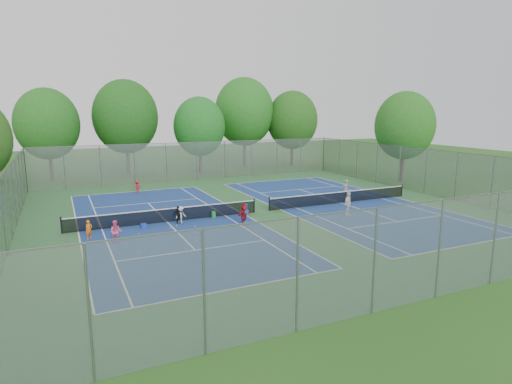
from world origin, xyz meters
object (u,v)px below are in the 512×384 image
at_px(instructor, 346,189).
at_px(ball_crate, 144,226).
at_px(net_right, 341,198).
at_px(net_left, 167,216).
at_px(ball_hopper, 213,215).

bearing_deg(instructor, ball_crate, 2.26).
bearing_deg(ball_crate, net_right, 2.96).
xyz_separation_m(net_left, ball_hopper, (3.16, -0.28, -0.22)).
height_order(net_right, ball_hopper, net_right).
xyz_separation_m(net_right, ball_crate, (-15.68, -0.81, -0.31)).
height_order(net_left, instructor, instructor).
height_order(ball_crate, instructor, instructor).
relative_size(net_left, instructor, 7.76).
relative_size(ball_hopper, instructor, 0.29).
relative_size(net_right, instructor, 7.76).
distance_m(ball_crate, ball_hopper, 4.87).
xyz_separation_m(net_left, ball_crate, (-1.68, -0.81, -0.31)).
bearing_deg(net_left, ball_hopper, -5.04).
relative_size(net_right, ball_crate, 38.94).
relative_size(ball_crate, instructor, 0.20).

